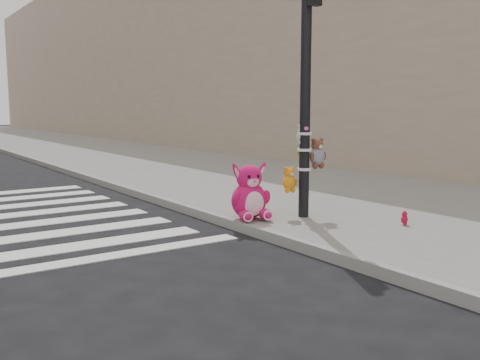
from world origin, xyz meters
TOP-DOWN VIEW (x-y plane):
  - ground at (0.00, 0.00)m, footprint 120.00×120.00m
  - sidewalk_near at (5.00, 10.00)m, footprint 7.00×80.00m
  - curb_edge at (1.55, 10.00)m, footprint 0.12×80.00m
  - bld_near at (10.50, 20.00)m, footprint 5.00×60.00m
  - signal_pole at (2.62, 1.81)m, footprint 0.72×0.48m
  - pink_bunny at (1.79, 2.12)m, footprint 0.66×0.74m
  - red_teddy at (3.40, 0.50)m, footprint 0.17×0.15m

SIDE VIEW (x-z plane):
  - ground at x=0.00m, z-range 0.00..0.00m
  - sidewalk_near at x=5.00m, z-range 0.00..0.14m
  - curb_edge at x=1.55m, z-range -0.01..0.15m
  - red_teddy at x=3.40m, z-range 0.14..0.35m
  - pink_bunny at x=1.79m, z-range 0.06..0.95m
  - signal_pole at x=2.62m, z-range -0.26..3.74m
  - bld_near at x=10.50m, z-range 0.00..10.00m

